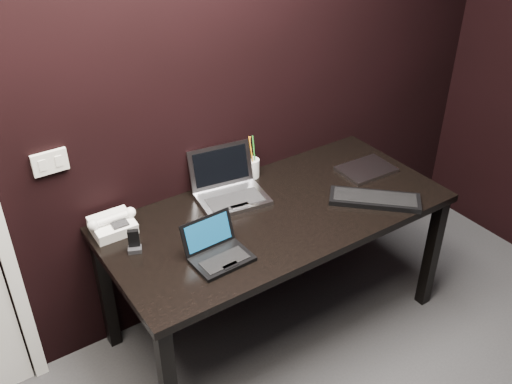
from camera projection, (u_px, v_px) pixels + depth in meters
wall_back at (176, 90)px, 2.62m from camera, size 4.00×0.00×4.00m
wall_switch at (50, 162)px, 2.41m from camera, size 0.15×0.02×0.10m
desk at (277, 224)px, 2.82m from camera, size 1.70×0.80×0.74m
netbook at (218, 252)px, 2.46m from camera, size 0.26×0.23×0.16m
silver_laptop at (229, 190)px, 2.86m from camera, size 0.38×0.35×0.23m
ext_keyboard at (375, 199)px, 2.84m from camera, size 0.43×0.42×0.03m
closed_laptop at (366, 169)px, 3.10m from camera, size 0.30×0.22×0.02m
desk_phone at (113, 224)px, 2.61m from camera, size 0.23×0.17×0.11m
mobile_phone at (134, 243)px, 2.50m from camera, size 0.07×0.07×0.10m
pen_cup at (252, 167)px, 3.03m from camera, size 0.10×0.10×0.24m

